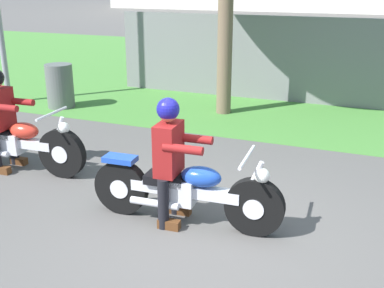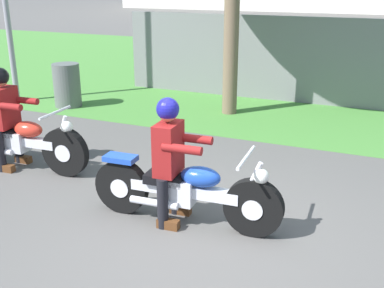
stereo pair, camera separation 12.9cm
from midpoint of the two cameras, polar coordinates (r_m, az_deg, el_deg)
name	(u,v)px [view 2 (the right image)]	position (r m, az deg, el deg)	size (l,w,h in m)	color
ground	(195,240)	(4.96, 1.12, -11.48)	(120.00, 120.00, 0.00)	#565451
grass_verge	(329,77)	(13.52, 16.44, 7.77)	(60.00, 12.00, 0.01)	#478438
motorcycle_lead	(185,191)	(5.10, -0.11, -5.63)	(2.15, 0.66, 0.87)	black
rider_lead	(170,151)	(5.00, -1.91, -0.90)	(0.56, 0.48, 1.39)	black
motorcycle_follow	(19,141)	(6.97, -19.59, 0.33)	(2.17, 0.66, 0.89)	black
rider_follow	(6,110)	(6.96, -21.04, 3.80)	(0.56, 0.48, 1.41)	black
trash_can	(67,85)	(10.17, -14.46, 6.87)	(0.55, 0.55, 0.89)	#595E5B
fence_segment	(276,59)	(10.47, 10.43, 10.03)	(7.00, 0.06, 1.80)	slate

